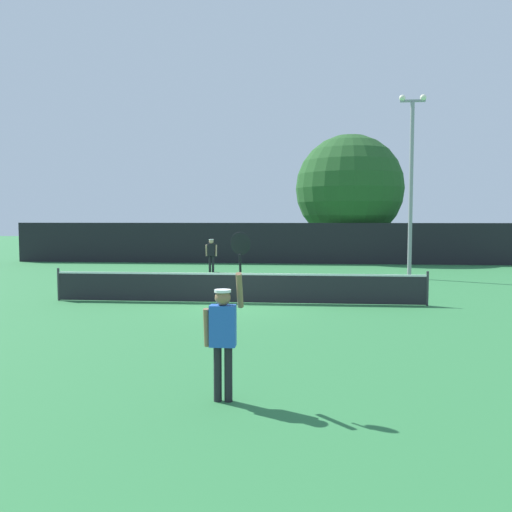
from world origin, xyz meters
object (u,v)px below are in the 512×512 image
(player_receiving, at_px, (211,252))
(parked_car_far, at_px, (420,246))
(player_serving, at_px, (224,327))
(large_tree, at_px, (350,189))
(parked_car_mid, at_px, (362,245))
(parked_car_near, at_px, (308,244))
(light_pole, at_px, (411,175))
(tennis_ball, at_px, (175,295))

(player_receiving, distance_m, parked_car_far, 16.80)
(player_serving, bearing_deg, player_receiving, 100.40)
(large_tree, bearing_deg, parked_car_mid, 70.26)
(parked_car_near, xyz_separation_m, parked_car_far, (7.65, -2.58, 0.00))
(player_receiving, xyz_separation_m, light_pole, (9.35, -2.01, 3.62))
(large_tree, xyz_separation_m, parked_car_mid, (1.16, 3.23, -3.81))
(player_receiving, relative_size, large_tree, 0.21)
(light_pole, distance_m, parked_car_near, 16.78)
(large_tree, relative_size, parked_car_near, 1.90)
(large_tree, distance_m, parked_car_far, 6.84)
(parked_car_far, bearing_deg, player_serving, -102.90)
(player_receiving, bearing_deg, parked_car_far, -138.48)
(parked_car_near, relative_size, parked_car_mid, 1.00)
(tennis_ball, distance_m, parked_car_near, 22.50)
(parked_car_near, bearing_deg, light_pole, -75.21)
(player_serving, height_order, tennis_ball, player_serving)
(light_pole, relative_size, parked_car_near, 1.92)
(player_receiving, bearing_deg, tennis_ball, 91.02)
(parked_car_mid, bearing_deg, parked_car_far, -8.76)
(light_pole, bearing_deg, parked_car_far, 76.19)
(light_pole, relative_size, parked_car_mid, 1.92)
(parked_car_mid, bearing_deg, player_receiving, -125.62)
(light_pole, bearing_deg, player_serving, -109.23)
(parked_car_far, bearing_deg, large_tree, -149.02)
(large_tree, bearing_deg, player_receiving, -131.28)
(player_serving, height_order, light_pole, light_pole)
(parked_car_far, bearing_deg, light_pole, -99.81)
(player_serving, relative_size, light_pole, 0.31)
(tennis_ball, bearing_deg, light_pole, 34.20)
(player_serving, bearing_deg, light_pole, 70.77)
(parked_car_mid, height_order, parked_car_far, same)
(tennis_ball, height_order, parked_car_far, parked_car_far)
(large_tree, xyz_separation_m, parked_car_near, (-2.58, 5.16, -3.81))
(player_receiving, relative_size, tennis_ball, 24.26)
(player_serving, xyz_separation_m, parked_car_mid, (5.21, 30.66, -0.33))
(parked_car_near, bearing_deg, parked_car_mid, -28.14)
(light_pole, bearing_deg, tennis_ball, -145.80)
(player_receiving, relative_size, parked_car_far, 0.38)
(parked_car_mid, bearing_deg, player_serving, -98.92)
(light_pole, relative_size, large_tree, 1.01)
(player_serving, xyz_separation_m, large_tree, (4.05, 27.43, 3.48))
(player_receiving, height_order, parked_car_far, parked_car_far)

